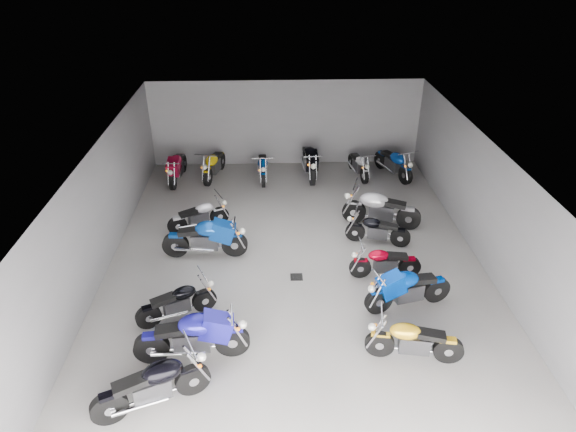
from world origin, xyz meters
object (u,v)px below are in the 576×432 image
(motorcycle_left_f, at_px, (199,216))
(motorcycle_back_a, at_px, (177,167))
(motorcycle_right_c, at_px, (408,289))
(motorcycle_back_c, at_px, (263,167))
(motorcycle_right_b, at_px, (413,340))
(motorcycle_back_b, at_px, (214,164))
(motorcycle_left_e, at_px, (206,238))
(motorcycle_right_d, at_px, (384,262))
(motorcycle_right_f, at_px, (380,209))
(motorcycle_left_b, at_px, (193,337))
(motorcycle_left_a, at_px, (153,385))
(motorcycle_back_d, at_px, (309,161))
(motorcycle_back_f, at_px, (394,163))
(motorcycle_left_c, at_px, (177,302))
(motorcycle_back_e, at_px, (359,164))
(motorcycle_right_e, at_px, (377,230))
(drain_grate, at_px, (297,277))

(motorcycle_left_f, distance_m, motorcycle_back_a, 3.67)
(motorcycle_right_c, relative_size, motorcycle_back_c, 1.08)
(motorcycle_right_b, distance_m, motorcycle_back_b, 10.46)
(motorcycle_left_e, xyz_separation_m, motorcycle_right_c, (4.94, -2.41, -0.03))
(motorcycle_right_d, height_order, motorcycle_right_f, motorcycle_right_f)
(motorcycle_left_b, distance_m, motorcycle_right_c, 5.03)
(motorcycle_left_a, bearing_deg, motorcycle_back_b, 155.28)
(motorcycle_left_a, relative_size, motorcycle_back_d, 0.88)
(motorcycle_left_a, distance_m, motorcycle_back_f, 12.16)
(motorcycle_left_c, height_order, motorcycle_back_c, motorcycle_back_c)
(motorcycle_right_d, relative_size, motorcycle_back_d, 0.77)
(motorcycle_back_e, bearing_deg, motorcycle_right_e, 76.69)
(motorcycle_left_a, distance_m, motorcycle_left_b, 1.37)
(motorcycle_right_f, height_order, motorcycle_back_b, motorcycle_right_f)
(motorcycle_right_d, bearing_deg, motorcycle_left_b, 120.87)
(motorcycle_right_b, distance_m, motorcycle_back_d, 9.39)
(motorcycle_left_a, distance_m, motorcycle_back_c, 10.27)
(motorcycle_right_b, height_order, motorcycle_back_d, motorcycle_back_d)
(motorcycle_back_c, bearing_deg, motorcycle_left_f, 60.20)
(motorcycle_right_b, bearing_deg, motorcycle_back_d, 18.45)
(motorcycle_left_f, bearing_deg, motorcycle_left_e, -11.19)
(motorcycle_left_c, xyz_separation_m, motorcycle_back_e, (5.40, 7.67, 0.00))
(drain_grate, relative_size, motorcycle_right_f, 0.14)
(motorcycle_right_e, xyz_separation_m, motorcycle_back_e, (0.22, 4.62, 0.01))
(motorcycle_right_f, height_order, motorcycle_back_e, motorcycle_right_f)
(motorcycle_left_e, xyz_separation_m, motorcycle_back_c, (1.53, 4.96, -0.08))
(motorcycle_left_a, xyz_separation_m, motorcycle_back_a, (-1.04, 10.06, -0.01))
(motorcycle_right_b, xyz_separation_m, motorcycle_back_d, (-1.43, 9.28, 0.09))
(motorcycle_right_d, xyz_separation_m, motorcycle_back_c, (-3.13, 6.13, 0.03))
(motorcycle_right_c, relative_size, motorcycle_back_d, 0.90)
(drain_grate, relative_size, motorcycle_left_a, 0.15)
(drain_grate, height_order, motorcycle_right_d, motorcycle_right_d)
(motorcycle_right_f, height_order, motorcycle_back_d, motorcycle_back_d)
(motorcycle_left_f, relative_size, motorcycle_back_c, 0.89)
(motorcycle_right_f, distance_m, motorcycle_back_f, 3.73)
(motorcycle_left_f, xyz_separation_m, motorcycle_back_e, (5.36, 3.61, 0.00))
(drain_grate, distance_m, motorcycle_back_b, 6.83)
(drain_grate, distance_m, motorcycle_back_f, 7.25)
(motorcycle_left_e, height_order, motorcycle_right_f, motorcycle_right_f)
(motorcycle_left_b, distance_m, motorcycle_back_b, 9.06)
(motorcycle_left_a, distance_m, motorcycle_back_a, 10.11)
(motorcycle_left_e, xyz_separation_m, motorcycle_right_f, (5.07, 1.48, 0.01))
(motorcycle_left_e, height_order, motorcycle_right_e, motorcycle_left_e)
(motorcycle_left_b, bearing_deg, motorcycle_left_f, -179.30)
(motorcycle_right_c, xyz_separation_m, motorcycle_back_a, (-6.45, 7.35, -0.00))
(motorcycle_back_c, distance_m, motorcycle_back_e, 3.47)
(drain_grate, relative_size, motorcycle_left_c, 0.18)
(drain_grate, relative_size, motorcycle_back_f, 0.15)
(motorcycle_back_b, height_order, motorcycle_back_d, motorcycle_back_d)
(drain_grate, bearing_deg, motorcycle_left_e, 155.28)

